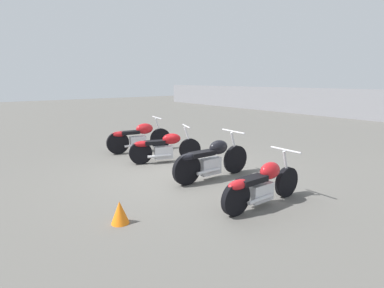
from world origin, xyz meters
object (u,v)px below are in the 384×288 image
at_px(motorcycle_slot_3, 262,184).
at_px(traffic_cone_near, 120,212).
at_px(motorcycle_slot_0, 139,137).
at_px(motorcycle_slot_2, 211,160).
at_px(motorcycle_slot_1, 164,147).

distance_m(motorcycle_slot_3, traffic_cone_near, 2.44).
relative_size(motorcycle_slot_0, motorcycle_slot_3, 1.05).
xyz_separation_m(motorcycle_slot_3, traffic_cone_near, (-0.92, -2.25, -0.22)).
relative_size(motorcycle_slot_2, motorcycle_slot_3, 1.08).
bearing_deg(motorcycle_slot_3, motorcycle_slot_1, 177.26).
bearing_deg(traffic_cone_near, motorcycle_slot_3, 67.68).
relative_size(motorcycle_slot_2, traffic_cone_near, 5.72).
xyz_separation_m(motorcycle_slot_1, motorcycle_slot_3, (3.49, -0.23, -0.01)).
height_order(motorcycle_slot_2, traffic_cone_near, motorcycle_slot_2).
height_order(motorcycle_slot_1, motorcycle_slot_2, motorcycle_slot_2).
bearing_deg(motorcycle_slot_0, motorcycle_slot_2, 9.34).
bearing_deg(motorcycle_slot_0, motorcycle_slot_1, 6.97).
height_order(motorcycle_slot_0, motorcycle_slot_1, motorcycle_slot_0).
bearing_deg(motorcycle_slot_3, motorcycle_slot_0, 177.71).
height_order(motorcycle_slot_0, motorcycle_slot_3, motorcycle_slot_0).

